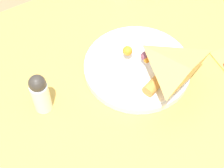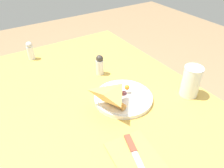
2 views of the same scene
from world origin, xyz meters
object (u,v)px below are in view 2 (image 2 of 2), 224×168
at_px(pepper_shaker, 100,65).
at_px(milk_glass, 191,82).
at_px(napkin_folded, 137,158).
at_px(butter_knife, 136,155).
at_px(salt_shaker, 30,50).
at_px(plate_pizza, 123,97).
at_px(dining_table, 99,116).

bearing_deg(pepper_shaker, milk_glass, 34.53).
distance_m(napkin_folded, butter_knife, 0.01).
height_order(butter_knife, salt_shaker, salt_shaker).
distance_m(butter_knife, pepper_shaker, 0.47).
relative_size(butter_knife, pepper_shaker, 1.85).
height_order(plate_pizza, napkin_folded, plate_pizza).
distance_m(salt_shaker, pepper_shaker, 0.38).
bearing_deg(napkin_folded, salt_shaker, -173.84).
bearing_deg(butter_knife, milk_glass, 124.77).
bearing_deg(napkin_folded, butter_knife, 163.83).
distance_m(dining_table, salt_shaker, 0.49).
bearing_deg(plate_pizza, milk_glass, 65.26).
xyz_separation_m(milk_glass, salt_shaker, (-0.63, -0.44, -0.01)).
height_order(salt_shaker, pepper_shaker, pepper_shaker).
xyz_separation_m(dining_table, salt_shaker, (-0.45, -0.13, 0.15)).
bearing_deg(plate_pizza, dining_table, -135.45).
height_order(dining_table, pepper_shaker, pepper_shaker).
relative_size(dining_table, butter_knife, 6.39).
bearing_deg(salt_shaker, dining_table, 16.18).
relative_size(plate_pizza, napkin_folded, 1.17).
bearing_deg(butter_knife, salt_shaker, -157.43).
xyz_separation_m(dining_table, napkin_folded, (0.31, -0.05, 0.11)).
xyz_separation_m(butter_knife, salt_shaker, (-0.75, -0.08, 0.04)).
bearing_deg(dining_table, milk_glass, 59.59).
xyz_separation_m(milk_glass, napkin_folded, (0.13, -0.36, -0.06)).
bearing_deg(dining_table, napkin_folded, -8.68).
xyz_separation_m(dining_table, pepper_shaker, (-0.14, 0.09, 0.15)).
bearing_deg(salt_shaker, milk_glass, 35.09).
height_order(plate_pizza, pepper_shaker, pepper_shaker).
xyz_separation_m(milk_glass, pepper_shaker, (-0.32, -0.22, -0.01)).
height_order(dining_table, butter_knife, butter_knife).
distance_m(plate_pizza, pepper_shaker, 0.21).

